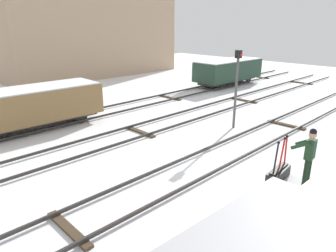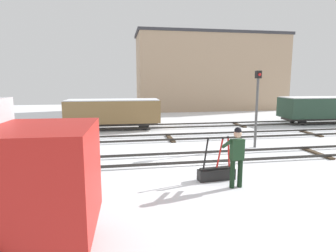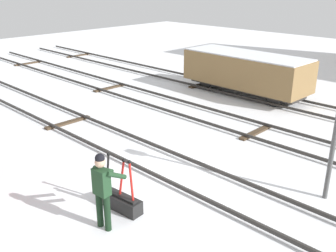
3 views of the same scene
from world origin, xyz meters
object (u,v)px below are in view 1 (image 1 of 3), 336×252
Objects in this scene: rail_worker at (309,153)px; freight_car_far_end at (35,105)px; switch_lever_frame at (278,173)px; freight_car_near_switch at (228,70)px; signal_post at (237,81)px.

rail_worker is 11.99m from freight_car_far_end.
switch_lever_frame is 0.23× the size of freight_car_near_switch.
rail_worker is 0.30× the size of freight_car_far_end.
freight_car_far_end is 15.75m from freight_car_near_switch.
signal_post is 11.04m from freight_car_near_switch.
switch_lever_frame is 1.16m from rail_worker.
signal_post is at bearing 52.22° from rail_worker.
freight_car_near_switch reaches higher than rail_worker.
freight_car_near_switch is at bearing 36.66° from signal_post.
signal_post is at bearing -141.89° from freight_car_near_switch.
signal_post is 0.60× the size of freight_car_far_end.
switch_lever_frame is 0.78× the size of rail_worker.
freight_car_far_end is at bearing 103.20° from switch_lever_frame.
freight_car_far_end is (-3.51, 10.62, 0.94)m from switch_lever_frame.
freight_car_far_end is (-3.87, 11.34, 0.11)m from rail_worker.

